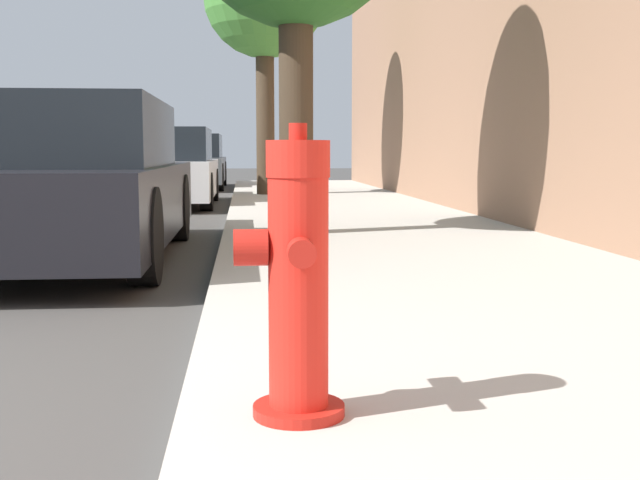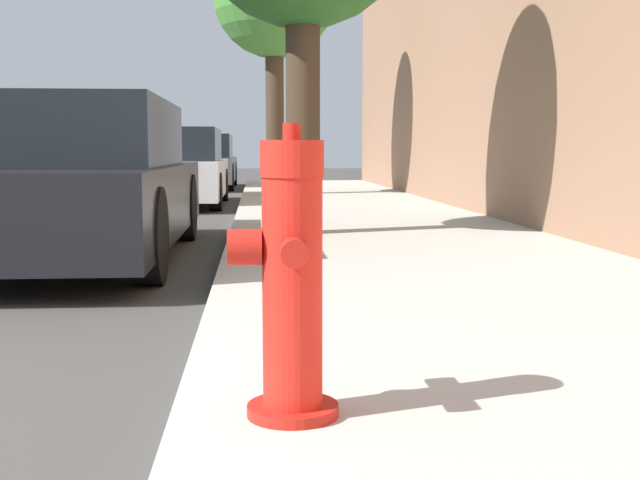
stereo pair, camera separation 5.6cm
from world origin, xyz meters
name	(u,v)px [view 2 (the right image)]	position (x,y,z in m)	size (l,w,h in m)	color
fire_hydrant	(291,282)	(2.38, 0.24, 0.54)	(0.34, 0.36, 0.91)	red
parked_car_near	(75,183)	(0.72, 4.84, 0.67)	(1.81, 4.59, 1.37)	black
parked_car_mid	(169,169)	(0.78, 11.68, 0.63)	(1.89, 4.12, 1.32)	silver
parked_car_far	(199,162)	(0.84, 17.96, 0.65)	(1.79, 4.59, 1.33)	#4C5156
street_tree_far	(274,0)	(2.62, 13.08, 3.72)	(2.26, 2.26, 4.80)	#423323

